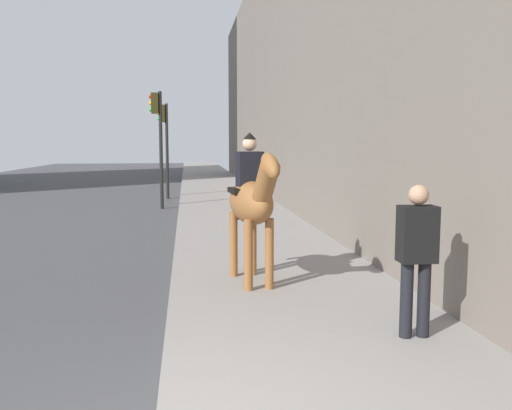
{
  "coord_description": "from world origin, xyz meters",
  "views": [
    {
      "loc": [
        -3.48,
        -0.27,
        2.26
      ],
      "look_at": [
        4.0,
        -1.24,
        1.4
      ],
      "focal_mm": 37.8,
      "sensor_mm": 36.0,
      "label": 1
    }
  ],
  "objects_px": {
    "pedestrian_greeting": "(417,251)",
    "traffic_light_near_curb": "(158,131)",
    "traffic_light_far_curb": "(165,135)",
    "mounted_horse_near": "(252,200)"
  },
  "relations": [
    {
      "from": "traffic_light_near_curb",
      "to": "traffic_light_far_curb",
      "type": "bearing_deg",
      "value": -1.38
    },
    {
      "from": "mounted_horse_near",
      "to": "pedestrian_greeting",
      "type": "height_order",
      "value": "mounted_horse_near"
    },
    {
      "from": "traffic_light_near_curb",
      "to": "mounted_horse_near",
      "type": "bearing_deg",
      "value": -169.95
    },
    {
      "from": "pedestrian_greeting",
      "to": "traffic_light_near_curb",
      "type": "xyz_separation_m",
      "value": [
        13.37,
        3.43,
        1.6
      ]
    },
    {
      "from": "traffic_light_far_curb",
      "to": "traffic_light_near_curb",
      "type": "bearing_deg",
      "value": 178.62
    },
    {
      "from": "mounted_horse_near",
      "to": "traffic_light_far_curb",
      "type": "xyz_separation_m",
      "value": [
        14.34,
        1.84,
        1.18
      ]
    },
    {
      "from": "pedestrian_greeting",
      "to": "traffic_light_near_curb",
      "type": "bearing_deg",
      "value": 15.21
    },
    {
      "from": "traffic_light_near_curb",
      "to": "pedestrian_greeting",
      "type": "bearing_deg",
      "value": -165.6
    },
    {
      "from": "mounted_horse_near",
      "to": "pedestrian_greeting",
      "type": "xyz_separation_m",
      "value": [
        -2.52,
        -1.51,
        -0.31
      ]
    },
    {
      "from": "pedestrian_greeting",
      "to": "mounted_horse_near",
      "type": "bearing_deg",
      "value": 31.74
    }
  ]
}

